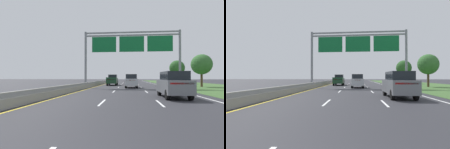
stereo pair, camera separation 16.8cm
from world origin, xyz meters
TOP-DOWN VIEW (x-y plane):
  - ground_plane at (0.00, 35.00)m, footprint 220.00×220.00m
  - lane_striping at (0.00, 34.54)m, footprint 11.96×106.00m
  - grass_verge_right at (13.95, 35.00)m, footprint 14.00×110.00m
  - median_barrier_concrete at (-6.60, 35.00)m, footprint 0.60×110.00m
  - overhead_sign_gantry at (0.30, 26.92)m, footprint 15.06×0.42m
  - pickup_truck_darkgreen at (-3.52, 35.55)m, footprint 2.00×5.40m
  - car_grey_right_lane_suv at (3.47, 13.79)m, footprint 1.98×4.73m
  - car_red_centre_lane_sedan at (0.04, 37.92)m, footprint 1.83×4.41m
  - car_silver_centre_lane_suv at (0.22, 27.24)m, footprint 1.90×4.70m
  - roadside_tree_mid at (12.17, 30.55)m, footprint 3.44×3.44m
  - roadside_tree_far at (12.10, 45.89)m, footprint 3.81×3.81m

SIDE VIEW (x-z plane):
  - ground_plane at x=0.00m, z-range 0.00..0.00m
  - lane_striping at x=0.00m, z-range 0.00..0.01m
  - grass_verge_right at x=13.95m, z-range 0.00..0.02m
  - median_barrier_concrete at x=-6.60m, z-range -0.07..0.78m
  - car_red_centre_lane_sedan at x=0.04m, z-range 0.03..1.60m
  - pickup_truck_darkgreen at x=-3.52m, z-range -0.03..2.17m
  - car_grey_right_lane_suv at x=3.47m, z-range 0.04..2.15m
  - car_silver_centre_lane_suv at x=0.22m, z-range 0.04..2.15m
  - roadside_tree_mid at x=12.17m, z-range 1.04..6.60m
  - roadside_tree_far at x=12.10m, z-range 1.05..7.01m
  - overhead_sign_gantry at x=0.30m, z-range 1.92..10.85m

